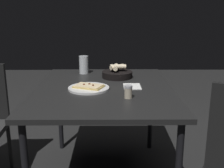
{
  "coord_description": "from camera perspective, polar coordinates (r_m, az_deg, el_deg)",
  "views": [
    {
      "loc": [
        -1.87,
        -0.04,
        1.28
      ],
      "look_at": [
        -0.08,
        -0.06,
        0.79
      ],
      "focal_mm": 44.57,
      "sensor_mm": 36.0,
      "label": 1
    }
  ],
  "objects": [
    {
      "name": "pizza_plate",
      "position": [
        1.89,
        -4.8,
        -0.76
      ],
      "size": [
        0.28,
        0.28,
        0.04
      ],
      "color": "white",
      "rests_on": "dining_table"
    },
    {
      "name": "dining_table",
      "position": [
        1.96,
        -1.66,
        -2.34
      ],
      "size": [
        1.18,
        0.95,
        0.75
      ],
      "color": "black",
      "rests_on": "ground"
    },
    {
      "name": "napkin",
      "position": [
        1.96,
        4.14,
        -0.49
      ],
      "size": [
        0.16,
        0.12,
        0.0
      ],
      "color": "white",
      "rests_on": "dining_table"
    },
    {
      "name": "beer_glass",
      "position": [
        2.35,
        -5.81,
        3.73
      ],
      "size": [
        0.08,
        0.08,
        0.15
      ],
      "color": "silver",
      "rests_on": "dining_table"
    },
    {
      "name": "pepper_shaker",
      "position": [
        1.7,
        3.34,
        -1.74
      ],
      "size": [
        0.05,
        0.05,
        0.08
      ],
      "color": "#BFB299",
      "rests_on": "dining_table"
    },
    {
      "name": "bread_basket",
      "position": [
        2.21,
        1.07,
        2.2
      ],
      "size": [
        0.24,
        0.24,
        0.11
      ],
      "color": "black",
      "rests_on": "dining_table"
    }
  ]
}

